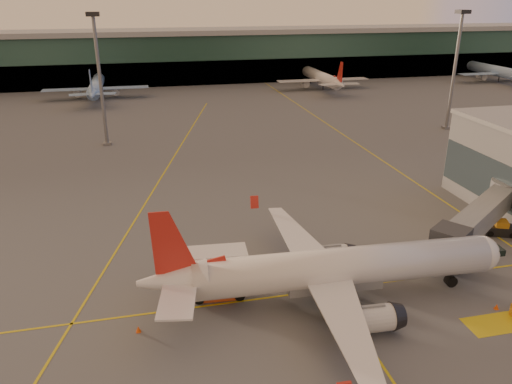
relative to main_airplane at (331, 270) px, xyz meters
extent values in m
plane|color=#4C4F54|center=(-4.09, -3.07, -3.59)|extent=(600.00, 600.00, 0.00)
cube|color=gold|center=(-4.09, 1.93, -3.59)|extent=(80.00, 0.25, 0.01)
cube|color=gold|center=(-14.09, 41.93, -3.59)|extent=(31.30, 115.98, 0.01)
cube|color=gold|center=(25.91, 66.93, -3.59)|extent=(0.25, 160.00, 0.01)
cube|color=gold|center=(0.91, -11.07, -3.59)|extent=(0.25, 30.00, 0.01)
cube|color=gold|center=(13.91, -7.07, -3.59)|extent=(6.00, 3.00, 0.01)
cube|color=#19382D|center=(-4.09, 138.93, 4.41)|extent=(400.00, 18.00, 16.00)
cube|color=gray|center=(-4.09, 138.93, 13.21)|extent=(400.00, 20.00, 1.60)
cube|color=black|center=(-4.09, 130.43, 0.41)|extent=(400.00, 1.00, 8.00)
cube|color=#2D3D47|center=(28.96, 14.93, 1.41)|extent=(0.30, 21.60, 6.00)
cylinder|color=slate|center=(-24.09, 62.93, 8.91)|extent=(0.70, 0.70, 25.00)
cube|color=black|center=(-24.09, 62.93, 21.61)|extent=(2.40, 2.40, 0.80)
cube|color=slate|center=(-24.09, 62.93, -3.34)|extent=(1.60, 1.60, 0.50)
cylinder|color=slate|center=(50.91, 58.93, 8.91)|extent=(0.70, 0.70, 25.00)
cube|color=black|center=(50.91, 58.93, 21.61)|extent=(2.40, 2.40, 0.80)
cube|color=slate|center=(50.91, 58.93, -3.34)|extent=(1.60, 1.60, 0.50)
cylinder|color=silver|center=(1.26, -0.06, 0.20)|extent=(29.71, 5.16, 3.80)
sphere|color=silver|center=(16.03, -0.74, 0.20)|extent=(3.72, 3.72, 3.72)
cube|color=black|center=(17.11, -0.79, 0.68)|extent=(1.82, 2.54, 0.66)
cone|color=silver|center=(-15.31, 0.71, 0.49)|extent=(6.65, 3.90, 3.61)
cube|color=silver|center=(-15.10, -2.55, 0.58)|extent=(4.15, 6.59, 0.19)
cylinder|color=silver|center=(1.71, -5.85, -1.89)|extent=(4.08, 2.65, 2.47)
cylinder|color=black|center=(-1.02, -2.42, -2.74)|extent=(1.77, 1.41, 1.71)
cylinder|color=black|center=(-1.02, -2.42, -2.22)|extent=(0.34, 0.34, 1.04)
cube|color=silver|center=(-14.80, 3.94, 0.58)|extent=(3.62, 6.39, 0.19)
cylinder|color=silver|center=(2.25, 5.67, -1.89)|extent=(4.08, 2.65, 2.47)
cylinder|color=black|center=(-0.79, 2.51, -2.74)|extent=(1.77, 1.41, 1.71)
cylinder|color=black|center=(-0.79, 2.51, -2.22)|extent=(0.34, 0.34, 1.04)
cube|color=slate|center=(0.18, -0.01, -1.03)|extent=(9.51, 3.47, 1.52)
cylinder|color=black|center=(13.15, -0.61, -2.74)|extent=(1.23, 0.81, 1.20)
cube|color=slate|center=(21.79, 7.10, 0.50)|extent=(17.76, 13.77, 2.70)
cube|color=#2D3035|center=(14.17, 1.87, 0.50)|extent=(4.74, 4.74, 3.00)
cube|color=#2D3035|center=(15.67, 2.77, -2.39)|extent=(1.60, 2.40, 2.40)
cylinder|color=black|center=(15.67, 1.67, -3.19)|extent=(0.80, 0.40, 0.80)
cylinder|color=black|center=(15.67, 3.87, -3.19)|extent=(0.80, 0.40, 0.80)
cylinder|color=slate|center=(21.79, 7.10, -2.20)|extent=(0.50, 0.50, 2.80)
cylinder|color=slate|center=(29.91, 12.93, 0.50)|extent=(4.40, 4.40, 3.00)
cylinder|color=slate|center=(29.91, 12.93, -2.20)|extent=(2.40, 2.40, 2.80)
cube|color=#C3471B|center=(-10.65, 3.66, -2.75)|extent=(3.82, 2.99, 1.69)
cube|color=silver|center=(-10.99, 3.69, -0.09)|extent=(6.75, 3.33, 3.16)
cylinder|color=black|center=(-12.78, 2.47, -3.09)|extent=(1.04, 0.47, 1.02)
cylinder|color=black|center=(-8.73, 2.15, -3.09)|extent=(1.04, 0.47, 1.02)
cube|color=black|center=(26.62, 9.15, -3.00)|extent=(4.17, 3.27, 1.20)
cube|color=#C17B18|center=(26.62, 9.15, -2.18)|extent=(2.09, 2.20, 0.98)
cylinder|color=black|center=(25.07, 8.87, -3.21)|extent=(0.83, 0.60, 0.76)
cylinder|color=black|center=(27.46, 7.83, -3.21)|extent=(0.83, 0.60, 0.76)
cone|color=#DA490B|center=(-18.72, -0.71, -3.29)|extent=(0.48, 0.48, 0.62)
cube|color=#DA490B|center=(-18.72, -0.71, -3.58)|extent=(0.42, 0.42, 0.03)
cone|color=#DA490B|center=(0.26, 18.45, -3.35)|extent=(0.39, 0.39, 0.50)
cube|color=#DA490B|center=(0.26, 18.45, -3.58)|extent=(0.34, 0.34, 0.03)
cone|color=#DA490B|center=(15.40, -5.02, -3.31)|extent=(0.45, 0.45, 0.58)
cube|color=#DA490B|center=(15.40, -5.02, -3.58)|extent=(0.39, 0.39, 0.03)
camera|label=1|loc=(-16.79, -39.66, 25.04)|focal=35.00mm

